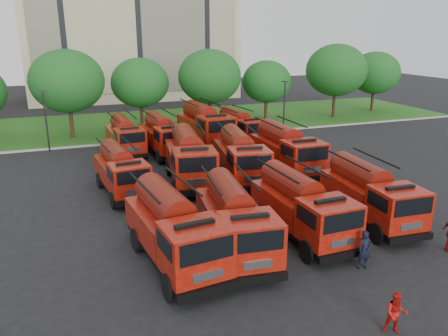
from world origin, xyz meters
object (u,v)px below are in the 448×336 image
object	(u,v)px
fire_truck_9	(163,135)
firefighter_5	(297,167)
fire_truck_3	(370,194)
fire_truck_11	(240,127)
fire_truck_4	(121,171)
firefighter_1	(393,333)
fire_truck_5	(189,158)
fire_truck_10	(205,125)
fire_truck_2	(301,206)
firefighter_4	(141,203)
fire_truck_1	(235,220)
fire_truck_0	(173,228)
fire_truck_7	(286,150)
firefighter_0	(363,268)
fire_truck_8	(125,136)
fire_truck_6	(240,156)

from	to	relation	value
fire_truck_9	firefighter_5	distance (m)	11.13
fire_truck_3	fire_truck_11	bearing A→B (deg)	93.52
fire_truck_4	fire_truck_9	world-z (taller)	fire_truck_9
firefighter_1	fire_truck_5	bearing A→B (deg)	126.98
fire_truck_5	fire_truck_10	size ratio (longest dim) A/B	0.97
fire_truck_2	fire_truck_10	xyz separation A→B (m)	(1.07, 18.85, 0.25)
fire_truck_4	firefighter_5	size ratio (longest dim) A/B	3.54
firefighter_4	firefighter_5	size ratio (longest dim) A/B	0.87
fire_truck_10	firefighter_4	distance (m)	14.25
fire_truck_3	fire_truck_11	world-z (taller)	fire_truck_3
fire_truck_1	firefighter_4	bearing A→B (deg)	118.32
fire_truck_0	fire_truck_10	xyz separation A→B (m)	(7.53, 19.34, 0.18)
fire_truck_5	fire_truck_7	distance (m)	7.04
fire_truck_2	fire_truck_4	distance (m)	11.77
fire_truck_4	fire_truck_11	bearing A→B (deg)	32.56
fire_truck_9	fire_truck_11	distance (m)	7.48
firefighter_0	fire_truck_8	bearing A→B (deg)	107.29
fire_truck_6	fire_truck_8	size ratio (longest dim) A/B	1.13
fire_truck_1	fire_truck_7	bearing A→B (deg)	57.90
fire_truck_5	firefighter_1	xyz separation A→B (m)	(2.24, -17.13, -1.72)
fire_truck_3	firefighter_5	xyz separation A→B (m)	(1.36, 9.96, -1.55)
fire_truck_5	firefighter_5	world-z (taller)	fire_truck_5
firefighter_0	firefighter_4	world-z (taller)	firefighter_0
fire_truck_10	fire_truck_4	bearing A→B (deg)	-134.84
firefighter_1	firefighter_4	xyz separation A→B (m)	(-5.97, 14.60, 0.00)
fire_truck_8	fire_truck_9	size ratio (longest dim) A/B	0.93
fire_truck_0	fire_truck_4	bearing A→B (deg)	89.28
firefighter_0	fire_truck_7	bearing A→B (deg)	76.48
fire_truck_0	fire_truck_11	bearing A→B (deg)	53.89
fire_truck_2	firefighter_0	distance (m)	4.15
fire_truck_0	fire_truck_8	bearing A→B (deg)	81.70
fire_truck_9	fire_truck_11	world-z (taller)	fire_truck_9
fire_truck_0	fire_truck_2	world-z (taller)	fire_truck_0
fire_truck_4	fire_truck_8	bearing A→B (deg)	74.31
fire_truck_7	firefighter_1	bearing A→B (deg)	-105.60
fire_truck_1	fire_truck_10	bearing A→B (deg)	82.50
fire_truck_8	firefighter_1	distance (m)	26.56
firefighter_5	fire_truck_1	bearing A→B (deg)	43.84
fire_truck_1	fire_truck_2	bearing A→B (deg)	13.12
fire_truck_0	fire_truck_4	size ratio (longest dim) A/B	1.12
fire_truck_4	firefighter_5	xyz separation A→B (m)	(13.07, 1.17, -1.46)
fire_truck_5	fire_truck_7	xyz separation A→B (m)	(7.04, -0.22, -0.03)
fire_truck_7	fire_truck_0	bearing A→B (deg)	-136.78
fire_truck_9	firefighter_0	xyz separation A→B (m)	(4.00, -20.82, -1.59)
fire_truck_1	firefighter_5	bearing A→B (deg)	55.42
fire_truck_3	firefighter_1	distance (m)	9.43
fire_truck_0	fire_truck_7	bearing A→B (deg)	36.25
fire_truck_9	fire_truck_8	bearing A→B (deg)	151.02
fire_truck_8	firefighter_1	bearing A→B (deg)	-81.81
fire_truck_2	fire_truck_4	bearing A→B (deg)	127.48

